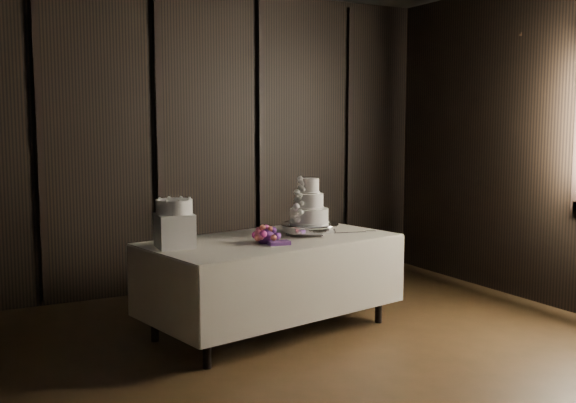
{
  "coord_description": "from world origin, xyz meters",
  "views": [
    {
      "loc": [
        -1.97,
        -2.91,
        1.67
      ],
      "look_at": [
        0.54,
        1.82,
        1.05
      ],
      "focal_mm": 42.0,
      "sensor_mm": 36.0,
      "label": 1
    }
  ],
  "objects_px": {
    "display_table": "(271,281)",
    "wedding_cake": "(307,206)",
    "bouquet": "(266,236)",
    "box_pedestal": "(175,231)",
    "cake_stand": "(309,229)",
    "small_cake": "(174,207)"
  },
  "relations": [
    {
      "from": "display_table",
      "to": "small_cake",
      "type": "bearing_deg",
      "value": 169.2
    },
    {
      "from": "wedding_cake",
      "to": "bouquet",
      "type": "xyz_separation_m",
      "value": [
        -0.47,
        -0.19,
        -0.18
      ]
    },
    {
      "from": "display_table",
      "to": "bouquet",
      "type": "height_order",
      "value": "bouquet"
    },
    {
      "from": "cake_stand",
      "to": "display_table",
      "type": "bearing_deg",
      "value": -172.95
    },
    {
      "from": "display_table",
      "to": "bouquet",
      "type": "xyz_separation_m",
      "value": [
        -0.12,
        -0.16,
        0.4
      ]
    },
    {
      "from": "display_table",
      "to": "cake_stand",
      "type": "relative_size",
      "value": 4.45
    },
    {
      "from": "display_table",
      "to": "small_cake",
      "type": "xyz_separation_m",
      "value": [
        -0.8,
        -0.0,
        0.65
      ]
    },
    {
      "from": "bouquet",
      "to": "small_cake",
      "type": "distance_m",
      "value": 0.74
    },
    {
      "from": "display_table",
      "to": "wedding_cake",
      "type": "relative_size",
      "value": 5.73
    },
    {
      "from": "bouquet",
      "to": "box_pedestal",
      "type": "xyz_separation_m",
      "value": [
        -0.68,
        0.15,
        0.07
      ]
    },
    {
      "from": "cake_stand",
      "to": "wedding_cake",
      "type": "distance_m",
      "value": 0.2
    },
    {
      "from": "cake_stand",
      "to": "small_cake",
      "type": "bearing_deg",
      "value": -177.51
    },
    {
      "from": "display_table",
      "to": "wedding_cake",
      "type": "xyz_separation_m",
      "value": [
        0.35,
        0.03,
        0.58
      ]
    },
    {
      "from": "bouquet",
      "to": "small_cake",
      "type": "relative_size",
      "value": 1.37
    },
    {
      "from": "display_table",
      "to": "wedding_cake",
      "type": "bearing_deg",
      "value": -6.09
    },
    {
      "from": "cake_stand",
      "to": "bouquet",
      "type": "relative_size",
      "value": 1.32
    },
    {
      "from": "box_pedestal",
      "to": "small_cake",
      "type": "xyz_separation_m",
      "value": [
        0.0,
        0.0,
        0.18
      ]
    },
    {
      "from": "display_table",
      "to": "box_pedestal",
      "type": "distance_m",
      "value": 0.93
    },
    {
      "from": "display_table",
      "to": "small_cake",
      "type": "distance_m",
      "value": 1.03
    },
    {
      "from": "cake_stand",
      "to": "small_cake",
      "type": "relative_size",
      "value": 1.8
    },
    {
      "from": "wedding_cake",
      "to": "box_pedestal",
      "type": "relative_size",
      "value": 1.44
    },
    {
      "from": "bouquet",
      "to": "box_pedestal",
      "type": "distance_m",
      "value": 0.7
    }
  ]
}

